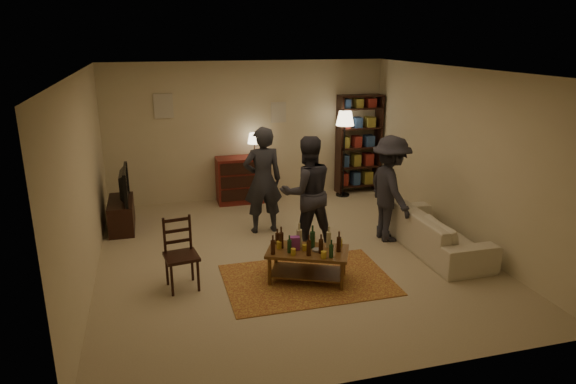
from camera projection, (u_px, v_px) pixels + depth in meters
name	position (u px, v px, depth m)	size (l,w,h in m)	color
floor	(289.00, 255.00, 7.71)	(6.00, 6.00, 0.00)	#C6B793
room_shell	(215.00, 109.00, 9.76)	(6.00, 6.00, 6.00)	beige
rug	(307.00, 280.00, 6.91)	(2.20, 1.50, 0.01)	maroon
coffee_table	(307.00, 253.00, 6.80)	(1.21, 0.97, 0.78)	brown
dining_chair	(180.00, 251.00, 6.61)	(0.47, 0.47, 0.96)	black
tv_stand	(121.00, 207.00, 8.64)	(0.40, 1.00, 1.06)	black
dresser	(243.00, 178.00, 10.02)	(1.00, 0.50, 1.36)	maroon
bookshelf	(359.00, 143.00, 10.53)	(0.90, 0.34, 2.02)	black
floor_lamp	(345.00, 124.00, 10.12)	(0.36, 0.36, 1.73)	black
sofa	(435.00, 231.00, 7.80)	(2.08, 0.81, 0.61)	beige
person_left	(263.00, 180.00, 8.38)	(0.65, 0.42, 1.77)	#25262C
person_right	(307.00, 192.00, 7.80)	(0.85, 0.66, 1.74)	#292931
person_by_sofa	(390.00, 189.00, 8.06)	(1.09, 0.63, 1.69)	#26262D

